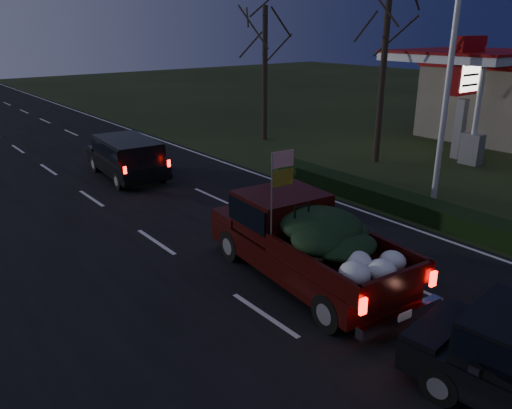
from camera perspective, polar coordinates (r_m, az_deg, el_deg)
ground at (r=11.17m, az=0.96°, el=-12.56°), size 120.00×120.00×0.00m
road_asphalt at (r=11.16m, az=0.96°, el=-12.51°), size 14.00×120.00×0.02m
hedge_row at (r=18.13m, az=14.13°, el=0.88°), size 1.00×10.00×0.60m
light_pole at (r=18.09m, az=21.62°, el=16.87°), size 0.50×0.90×9.16m
gas_price_pylon at (r=25.30m, az=22.94°, el=13.22°), size 2.00×0.41×5.57m
gas_canopy at (r=27.49m, az=23.37°, el=14.79°), size 7.10×6.10×4.88m
bare_tree_mid at (r=23.39m, az=14.80°, el=20.04°), size 3.60×3.60×8.50m
bare_tree_far at (r=27.57m, az=1.04°, el=18.16°), size 3.60×3.60×7.00m
pickup_truck at (r=12.21m, az=5.65°, el=-3.73°), size 2.73×5.91×3.00m
lead_suv at (r=21.27m, az=-14.53°, el=5.61°), size 2.33×4.81×1.34m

